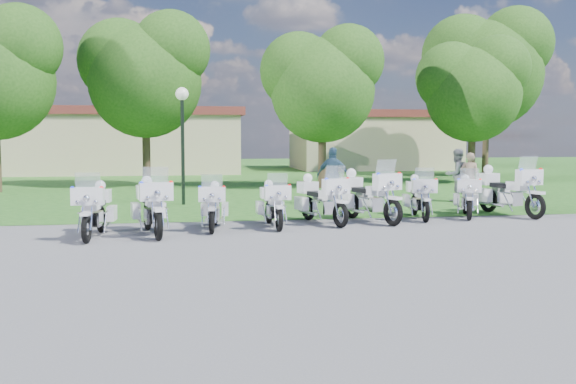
{
  "coord_description": "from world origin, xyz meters",
  "views": [
    {
      "loc": [
        -2.32,
        -14.52,
        2.34
      ],
      "look_at": [
        0.21,
        1.2,
        0.95
      ],
      "focal_mm": 40.0,
      "sensor_mm": 36.0,
      "label": 1
    }
  ],
  "objects": [
    {
      "name": "building_west",
      "position": [
        -6.0,
        28.0,
        2.07
      ],
      "size": [
        14.56,
        8.32,
        4.1
      ],
      "color": "#C6B88F",
      "rests_on": "ground"
    },
    {
      "name": "motorcycle_7",
      "position": [
        5.77,
        2.98,
        0.6
      ],
      "size": [
        1.17,
        2.06,
        1.45
      ],
      "rotation": [
        0.0,
        0.0,
        2.79
      ],
      "color": "black",
      "rests_on": "ground"
    },
    {
      "name": "bystander_a",
      "position": [
        7.56,
        6.66,
        0.88
      ],
      "size": [
        0.76,
        0.68,
        1.76
      ],
      "primitive_type": "imported",
      "rotation": [
        0.0,
        0.0,
        2.64
      ],
      "color": "#8C715F",
      "rests_on": "ground"
    },
    {
      "name": "bystander_b",
      "position": [
        7.27,
        7.1,
        0.94
      ],
      "size": [
        1.07,
        0.93,
        1.88
      ],
      "primitive_type": "imported",
      "rotation": [
        0.0,
        0.0,
        -2.88
      ],
      "color": "slate",
      "rests_on": "ground"
    },
    {
      "name": "ground",
      "position": [
        0.0,
        0.0,
        0.0
      ],
      "size": [
        100.0,
        100.0,
        0.0
      ],
      "primitive_type": "plane",
      "color": "slate",
      "rests_on": "ground"
    },
    {
      "name": "bystander_c",
      "position": [
        2.63,
        6.62,
        0.98
      ],
      "size": [
        1.23,
        0.97,
        1.96
      ],
      "primitive_type": "imported",
      "rotation": [
        0.0,
        0.0,
        2.64
      ],
      "color": "#2C4C6B",
      "rests_on": "ground"
    },
    {
      "name": "grass_lawn",
      "position": [
        0.0,
        27.0,
        0.0
      ],
      "size": [
        100.0,
        48.0,
        0.01
      ],
      "primitive_type": "cube",
      "color": "#1F571B",
      "rests_on": "ground"
    },
    {
      "name": "tree_1",
      "position": [
        -4.12,
        15.77,
        5.31
      ],
      "size": [
        6.02,
        5.14,
        8.03
      ],
      "color": "#38281C",
      "rests_on": "ground"
    },
    {
      "name": "motorcycle_0",
      "position": [
        -4.41,
        0.81,
        0.65
      ],
      "size": [
        0.83,
        2.3,
        1.55
      ],
      "rotation": [
        0.0,
        0.0,
        3.08
      ],
      "color": "black",
      "rests_on": "ground"
    },
    {
      "name": "tree_4",
      "position": [
        15.26,
        21.3,
        6.54
      ],
      "size": [
        7.41,
        6.32,
        9.87
      ],
      "color": "#38281C",
      "rests_on": "ground"
    },
    {
      "name": "tree_3",
      "position": [
        11.73,
        15.59,
        4.81
      ],
      "size": [
        5.46,
        4.66,
        7.28
      ],
      "color": "#38281C",
      "rests_on": "ground"
    },
    {
      "name": "motorcycle_5",
      "position": [
        2.64,
        2.43,
        0.72
      ],
      "size": [
        1.42,
        2.46,
        1.73
      ],
      "rotation": [
        0.0,
        0.0,
        3.5
      ],
      "color": "black",
      "rests_on": "ground"
    },
    {
      "name": "lamp_post",
      "position": [
        -2.39,
        7.55,
        3.02
      ],
      "size": [
        0.44,
        0.44,
        3.98
      ],
      "color": "black",
      "rests_on": "ground"
    },
    {
      "name": "motorcycle_3",
      "position": [
        -0.09,
        1.8,
        0.6
      ],
      "size": [
        0.73,
        2.13,
        1.43
      ],
      "rotation": [
        0.0,
        0.0,
        3.18
      ],
      "color": "black",
      "rests_on": "ground"
    },
    {
      "name": "motorcycle_6",
      "position": [
        4.26,
        2.84,
        0.62
      ],
      "size": [
        0.94,
        2.2,
        1.48
      ],
      "rotation": [
        0.0,
        0.0,
        2.98
      ],
      "color": "black",
      "rests_on": "ground"
    },
    {
      "name": "tree_2",
      "position": [
        3.74,
        13.81,
        4.82
      ],
      "size": [
        5.46,
        4.66,
        7.28
      ],
      "color": "#38281C",
      "rests_on": "ground"
    },
    {
      "name": "motorcycle_1",
      "position": [
        -3.13,
        1.0,
        0.69
      ],
      "size": [
        1.09,
        2.44,
        1.65
      ],
      "rotation": [
        0.0,
        0.0,
        3.33
      ],
      "color": "black",
      "rests_on": "ground"
    },
    {
      "name": "motorcycle_8",
      "position": [
        7.11,
        3.15,
        0.75
      ],
      "size": [
        1.31,
        2.6,
        1.78
      ],
      "rotation": [
        0.0,
        0.0,
        3.41
      ],
      "color": "black",
      "rests_on": "ground"
    },
    {
      "name": "motorcycle_4",
      "position": [
        1.28,
        2.27,
        0.66
      ],
      "size": [
        1.24,
        2.29,
        1.59
      ],
      "rotation": [
        0.0,
        0.0,
        3.46
      ],
      "color": "black",
      "rests_on": "ground"
    },
    {
      "name": "building_east",
      "position": [
        11.0,
        30.0,
        2.07
      ],
      "size": [
        11.44,
        7.28,
        4.1
      ],
      "color": "#C6B88F",
      "rests_on": "ground"
    },
    {
      "name": "motorcycle_2",
      "position": [
        -1.62,
        1.66,
        0.6
      ],
      "size": [
        0.82,
        2.13,
        1.43
      ],
      "rotation": [
        0.0,
        0.0,
        3.04
      ],
      "color": "black",
      "rests_on": "ground"
    }
  ]
}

